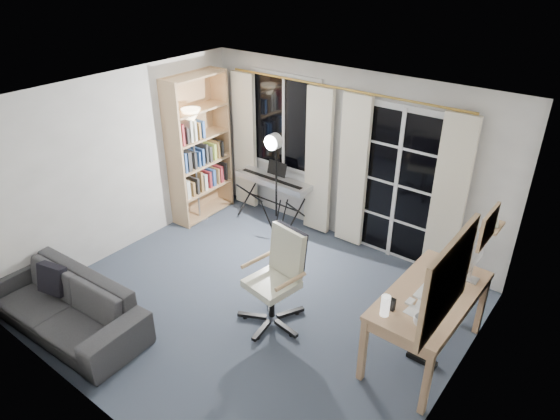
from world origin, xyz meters
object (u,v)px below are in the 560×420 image
Objects in this scene: torchiere_lamp at (193,132)px; keyboard_piano at (273,182)px; mug at (421,320)px; bookshelf at (197,151)px; studio_light at (274,155)px; sofa at (61,298)px; monitor at (473,254)px; desk at (430,301)px; office_chair at (280,269)px.

keyboard_piano is (0.96, 0.62, -0.73)m from torchiere_lamp.
torchiere_lamp is 13.62× the size of mug.
studio_light is (1.41, 0.07, 0.27)m from bookshelf.
bookshelf reaches higher than sofa.
keyboard_piano reaches higher than mug.
monitor is (2.79, -0.39, -0.24)m from studio_light.
torchiere_lamp is at bearing -169.60° from studio_light.
mug is (0.10, -0.50, 0.16)m from desk.
torchiere_lamp is at bearing -146.22° from keyboard_piano.
sofa is at bearing -95.17° from keyboard_piano.
bookshelf is at bearing -155.14° from keyboard_piano.
studio_light is at bearing 173.41° from monitor.
bookshelf is at bearing 177.00° from monitor.
studio_light is 3.06m from sofa.
office_chair is at bearing 177.55° from mug.
torchiere_lamp is 1.42× the size of keyboard_piano.
keyboard_piano is at bearing 158.41° from desk.
bookshelf is at bearing -176.10° from studio_light.
mug reaches higher than desk.
mug is at bearing -25.35° from studio_light.
office_chair is at bearing -48.42° from studio_light.
bookshelf is 2.80m from office_chair.
monitor is at bearing 84.21° from mug.
torchiere_lamp is at bearing 164.26° from mug.
studio_light reaches higher than office_chair.
office_chair is (1.43, -1.68, -0.02)m from keyboard_piano.
bookshelf is 1.34× the size of studio_light.
desk is at bearing -9.13° from torchiere_lamp.
mug is at bearing 6.97° from office_chair.
monitor is (3.14, -0.79, 0.40)m from keyboard_piano.
desk is (2.94, -1.24, 0.01)m from keyboard_piano.
keyboard_piano reaches higher than sofa.
studio_light is (0.34, -0.40, 0.64)m from keyboard_piano.
torchiere_lamp is 1.18× the size of desk.
desk is at bearing -22.05° from keyboard_piano.
mug is (1.61, -0.07, 0.19)m from office_chair.
bookshelf is 1.07× the size of sofa.
torchiere_lamp is at bearing 100.36° from sofa.
torchiere_lamp reaches higher than office_chair.
desk is 0.72× the size of sofa.
sofa is (0.72, -2.77, -0.64)m from bookshelf.
office_chair is (1.09, -1.27, -0.65)m from studio_light.
sofa reaches higher than desk.
torchiere_lamp is at bearing 178.89° from monitor.
sofa is at bearing -143.49° from monitor.
keyboard_piano is 0.83m from studio_light.
bookshelf reaches higher than desk.
torchiere_lamp reaches higher than sofa.
torchiere_lamp reaches higher than mug.
studio_light is (1.30, 0.21, -0.09)m from torchiere_lamp.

